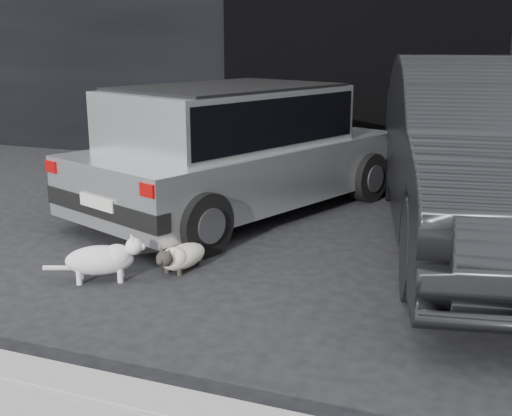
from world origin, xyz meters
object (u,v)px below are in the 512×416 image
(silver_hatchback, at_px, (235,144))
(second_car, at_px, (497,153))
(cat_siamese, at_px, (180,257))
(cat_white, at_px, (104,259))

(silver_hatchback, bearing_deg, second_car, 17.24)
(second_car, distance_m, cat_siamese, 3.02)
(cat_siamese, height_order, cat_white, cat_white)
(second_car, bearing_deg, cat_white, -155.39)
(cat_white, bearing_deg, cat_siamese, 103.37)
(cat_siamese, bearing_deg, silver_hatchback, -72.26)
(second_car, distance_m, cat_white, 3.61)
(silver_hatchback, height_order, cat_white, silver_hatchback)
(cat_siamese, xyz_separation_m, cat_white, (-0.46, -0.42, 0.06))
(second_car, relative_size, cat_siamese, 6.94)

